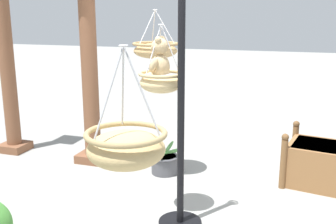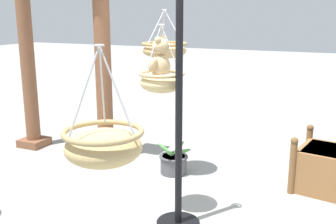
{
  "view_description": "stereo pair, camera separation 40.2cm",
  "coord_description": "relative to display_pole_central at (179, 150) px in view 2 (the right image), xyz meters",
  "views": [
    {
      "loc": [
        -3.7,
        -1.18,
        2.1
      ],
      "look_at": [
        0.01,
        0.05,
        1.14
      ],
      "focal_mm": 42.95,
      "sensor_mm": 36.0,
      "label": 1
    },
    {
      "loc": [
        -3.55,
        -1.55,
        2.1
      ],
      "look_at": [
        0.01,
        0.05,
        1.14
      ],
      "focal_mm": 42.95,
      "sensor_mm": 36.0,
      "label": 2
    }
  ],
  "objects": [
    {
      "name": "hanging_basket_left_high",
      "position": [
        -1.34,
        -0.03,
        0.47
      ],
      "size": [
        0.53,
        0.53,
        0.78
      ],
      "color": "tan"
    },
    {
      "name": "display_pole_central",
      "position": [
        0.0,
        0.0,
        0.0
      ],
      "size": [
        0.44,
        0.44,
        2.56
      ],
      "color": "black",
      "rests_on": "ground"
    },
    {
      "name": "hanging_basket_with_teddy",
      "position": [
        0.15,
        0.25,
        0.64
      ],
      "size": [
        0.46,
        0.46,
        0.67
      ],
      "color": "tan"
    },
    {
      "name": "ground_plane",
      "position": [
        0.13,
        0.13,
        -0.81
      ],
      "size": [
        40.0,
        40.0,
        0.0
      ],
      "primitive_type": "plane",
      "color": "gray"
    },
    {
      "name": "greenhouse_pillar_right",
      "position": [
        1.36,
        1.73,
        0.43
      ],
      "size": [
        0.44,
        0.44,
        2.56
      ],
      "color": "brown",
      "rests_on": "ground"
    },
    {
      "name": "hanging_basket_right_low",
      "position": [
        1.11,
        0.66,
        0.86
      ],
      "size": [
        0.57,
        0.57,
        0.59
      ],
      "color": "tan"
    },
    {
      "name": "teddy_bear",
      "position": [
        0.15,
        0.27,
        0.83
      ],
      "size": [
        0.3,
        0.27,
        0.43
      ],
      "color": "tan"
    },
    {
      "name": "greenhouse_pillar_left",
      "position": [
        1.38,
        3.13,
        0.6
      ],
      "size": [
        0.42,
        0.42,
        2.92
      ],
      "color": "brown",
      "rests_on": "ground"
    },
    {
      "name": "potted_plant_small_succulent",
      "position": [
        1.25,
        0.59,
        -0.65
      ],
      "size": [
        0.52,
        0.52,
        0.41
      ],
      "color": "#4C4C51",
      "rests_on": "ground"
    }
  ]
}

